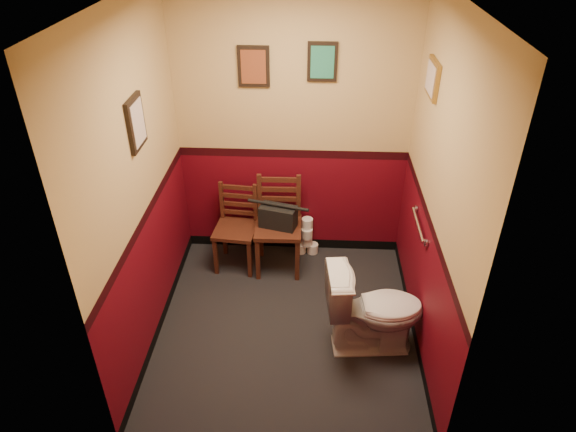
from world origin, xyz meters
name	(u,v)px	position (x,y,z in m)	size (l,w,h in m)	color
floor	(287,327)	(0.00, 0.00, 0.00)	(2.20, 2.40, 0.00)	black
ceiling	(286,0)	(0.00, 0.00, 2.70)	(2.20, 2.40, 0.00)	silver
wall_back	(293,130)	(0.00, 1.20, 1.35)	(2.20, 2.70, 0.00)	#520611
wall_front	(274,305)	(0.00, -1.20, 1.35)	(2.20, 2.70, 0.00)	#520611
wall_left	(140,191)	(-1.10, 0.00, 1.35)	(2.40, 2.70, 0.00)	#520611
wall_right	(436,198)	(1.10, 0.00, 1.35)	(2.40, 2.70, 0.00)	#520611
grab_bar	(419,225)	(1.07, 0.25, 0.95)	(0.05, 0.56, 0.06)	silver
framed_print_back_a	(254,67)	(-0.35, 1.18, 1.95)	(0.28, 0.04, 0.36)	black
framed_print_back_b	(322,62)	(0.25, 1.18, 2.00)	(0.26, 0.04, 0.34)	black
framed_print_left	(136,123)	(-1.08, 0.10, 1.85)	(0.04, 0.30, 0.38)	black
framed_print_right	(433,78)	(1.08, 0.60, 2.05)	(0.04, 0.34, 0.28)	olive
toilet	(374,310)	(0.72, -0.17, 0.39)	(0.45, 0.80, 0.78)	white
toilet_brush	(393,329)	(0.92, -0.05, 0.07)	(0.12, 0.12, 0.43)	silver
chair_left	(236,228)	(-0.55, 0.90, 0.43)	(0.44, 0.44, 0.85)	#4C2216
chair_right	(279,225)	(-0.13, 0.89, 0.48)	(0.45, 0.45, 0.96)	#4C2216
handbag	(278,216)	(-0.13, 0.85, 0.61)	(0.38, 0.26, 0.25)	black
tp_stack	(307,239)	(0.15, 1.11, 0.18)	(0.24, 0.15, 0.42)	silver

